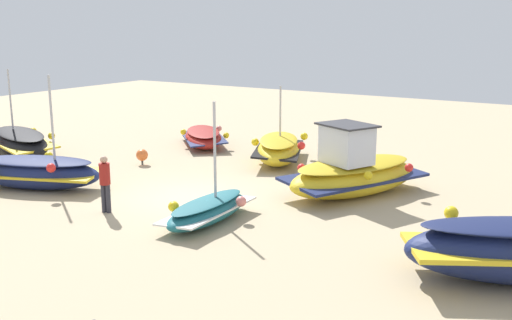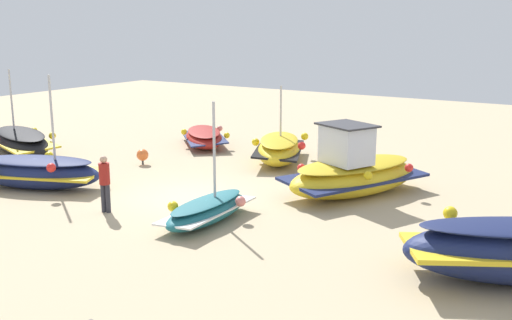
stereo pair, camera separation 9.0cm
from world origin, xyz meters
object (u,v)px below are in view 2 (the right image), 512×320
object	(u,v)px
fishing_boat_6	(36,172)
mooring_buoy_0	(142,155)
fishing_boat_0	(353,172)
fishing_boat_7	(207,210)
fishing_boat_1	(21,141)
fishing_boat_2	(204,137)
fishing_boat_5	(279,149)
person_walking	(105,180)

from	to	relation	value
fishing_boat_6	mooring_buoy_0	distance (m)	4.61
fishing_boat_0	fishing_boat_7	world-z (taller)	fishing_boat_7
fishing_boat_6	mooring_buoy_0	world-z (taller)	fishing_boat_6
fishing_boat_1	fishing_boat_0	bearing A→B (deg)	26.65
fishing_boat_0	fishing_boat_7	bearing A→B (deg)	-0.88
fishing_boat_2	fishing_boat_5	bearing A→B (deg)	32.45
fishing_boat_1	fishing_boat_2	xyz separation A→B (m)	(-5.71, -5.56, -0.12)
fishing_boat_1	fishing_boat_5	distance (m)	11.27
fishing_boat_0	fishing_boat_5	size ratio (longest dim) A/B	1.19
fishing_boat_1	fishing_boat_2	size ratio (longest dim) A/B	1.38
fishing_boat_0	fishing_boat_2	distance (m)	9.84
fishing_boat_6	person_walking	size ratio (longest dim) A/B	2.82
fishing_boat_2	fishing_boat_6	bearing A→B (deg)	-48.08
fishing_boat_7	person_walking	bearing A→B (deg)	-76.93
fishing_boat_2	person_walking	bearing A→B (deg)	-24.92
fishing_boat_2	fishing_boat_1	bearing A→B (deg)	-91.42
fishing_boat_1	person_walking	bearing A→B (deg)	-3.18
fishing_boat_2	fishing_boat_5	world-z (taller)	fishing_boat_5
fishing_boat_2	fishing_boat_7	bearing A→B (deg)	-7.80
fishing_boat_1	fishing_boat_6	bearing A→B (deg)	-12.04
fishing_boat_5	mooring_buoy_0	bearing A→B (deg)	-77.00
fishing_boat_1	person_walking	distance (m)	10.14
fishing_boat_0	mooring_buoy_0	bearing A→B (deg)	-61.92
fishing_boat_5	mooring_buoy_0	size ratio (longest dim) A/B	7.31
fishing_boat_1	fishing_boat_7	size ratio (longest dim) A/B	1.55
fishing_boat_2	fishing_boat_6	world-z (taller)	fishing_boat_6
fishing_boat_1	mooring_buoy_0	world-z (taller)	fishing_boat_1
fishing_boat_6	fishing_boat_2	bearing A→B (deg)	-113.69
fishing_boat_7	person_walking	xyz separation A→B (m)	(3.12, 0.88, 0.63)
fishing_boat_1	fishing_boat_7	world-z (taller)	fishing_boat_1
fishing_boat_1	mooring_buoy_0	bearing A→B (deg)	31.70
fishing_boat_6	mooring_buoy_0	xyz separation A→B (m)	(-0.60, -4.57, -0.19)
fishing_boat_6	fishing_boat_5	bearing A→B (deg)	-143.32
mooring_buoy_0	fishing_boat_7	bearing A→B (deg)	146.30
fishing_boat_1	fishing_boat_5	xyz separation A→B (m)	(-10.30, -4.59, 0.02)
fishing_boat_1	mooring_buoy_0	distance (m)	6.06
fishing_boat_1	person_walking	world-z (taller)	fishing_boat_1
fishing_boat_0	fishing_boat_1	size ratio (longest dim) A/B	1.00
fishing_boat_0	fishing_boat_5	distance (m)	5.31
fishing_boat_0	fishing_boat_7	size ratio (longest dim) A/B	1.55
fishing_boat_0	mooring_buoy_0	world-z (taller)	fishing_boat_0
fishing_boat_7	person_walking	size ratio (longest dim) A/B	2.05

